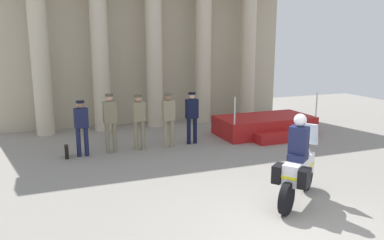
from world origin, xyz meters
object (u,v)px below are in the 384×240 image
object	(u,v)px
reviewing_stand	(265,126)
officer_in_row_3	(168,116)
officer_in_row_4	(192,114)
officer_in_row_2	(139,118)
motorcycle_with_rider	(298,166)
officer_in_row_0	(81,124)
briefcase_on_ground	(67,152)
officer_in_row_1	(110,118)

from	to	relation	value
reviewing_stand	officer_in_row_3	distance (m)	3.82
officer_in_row_4	officer_in_row_2	bearing A→B (deg)	-3.50
officer_in_row_3	motorcycle_with_rider	world-z (taller)	motorcycle_with_rider
officer_in_row_0	officer_in_row_3	bearing A→B (deg)	173.87
officer_in_row_0	motorcycle_with_rider	size ratio (longest dim) A/B	0.87
reviewing_stand	officer_in_row_0	bearing A→B (deg)	-177.03
officer_in_row_3	motorcycle_with_rider	xyz separation A→B (m)	(1.24, -4.95, -0.22)
reviewing_stand	officer_in_row_3	size ratio (longest dim) A/B	1.96
officer_in_row_0	officer_in_row_4	world-z (taller)	officer_in_row_4
officer_in_row_4	motorcycle_with_rider	xyz separation A→B (m)	(0.39, -5.10, -0.20)
officer_in_row_3	motorcycle_with_rider	bearing A→B (deg)	98.02
briefcase_on_ground	officer_in_row_1	bearing A→B (deg)	3.20
officer_in_row_0	officer_in_row_3	xyz separation A→B (m)	(2.63, -0.01, 0.05)
officer_in_row_1	officer_in_row_3	size ratio (longest dim) A/B	1.04
briefcase_on_ground	officer_in_row_2	bearing A→B (deg)	2.03
officer_in_row_0	officer_in_row_1	size ratio (longest dim) A/B	0.92
motorcycle_with_rider	briefcase_on_ground	world-z (taller)	motorcycle_with_rider
briefcase_on_ground	officer_in_row_3	bearing A→B (deg)	-0.04
officer_in_row_2	motorcycle_with_rider	world-z (taller)	motorcycle_with_rider
officer_in_row_0	reviewing_stand	bearing A→B (deg)	176.97
officer_in_row_1	motorcycle_with_rider	world-z (taller)	motorcycle_with_rider
officer_in_row_0	briefcase_on_ground	bearing A→B (deg)	-5.57
officer_in_row_3	briefcase_on_ground	distance (m)	3.20
officer_in_row_1	officer_in_row_4	bearing A→B (deg)	175.77
officer_in_row_4	briefcase_on_ground	size ratio (longest dim) A/B	4.70
briefcase_on_ground	motorcycle_with_rider	bearing A→B (deg)	-48.86
officer_in_row_3	briefcase_on_ground	xyz separation A→B (m)	(-3.09, 0.00, -0.84)
reviewing_stand	motorcycle_with_rider	xyz separation A→B (m)	(-2.50, -5.28, 0.48)
officer_in_row_2	officer_in_row_4	bearing A→B (deg)	176.50
reviewing_stand	officer_in_row_4	bearing A→B (deg)	-176.45
officer_in_row_2	officer_in_row_3	world-z (taller)	officer_in_row_3
reviewing_stand	briefcase_on_ground	bearing A→B (deg)	-177.20
motorcycle_with_rider	officer_in_row_3	bearing A→B (deg)	67.05
officer_in_row_3	officer_in_row_4	size ratio (longest dim) A/B	1.02
motorcycle_with_rider	briefcase_on_ground	bearing A→B (deg)	94.17
officer_in_row_1	motorcycle_with_rider	bearing A→B (deg)	115.10
officer_in_row_2	briefcase_on_ground	bearing A→B (deg)	-3.97
officer_in_row_2	motorcycle_with_rider	distance (m)	5.47
officer_in_row_1	briefcase_on_ground	bearing A→B (deg)	-2.80
officer_in_row_3	officer_in_row_4	world-z (taller)	officer_in_row_3
officer_in_row_4	officer_in_row_0	bearing A→B (deg)	-3.52
reviewing_stand	officer_in_row_1	xyz separation A→B (m)	(-5.53, -0.26, 0.74)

